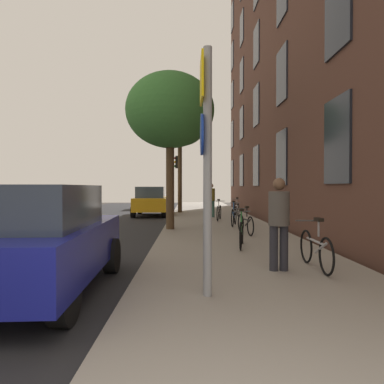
{
  "coord_description": "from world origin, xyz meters",
  "views": [
    {
      "loc": [
        -0.11,
        -1.41,
        1.6
      ],
      "look_at": [
        0.05,
        12.33,
        1.42
      ],
      "focal_mm": 33.36,
      "sensor_mm": 36.0,
      "label": 1
    }
  ],
  "objects_px": {
    "tree_near": "(170,111)",
    "traffic_light": "(178,172)",
    "bicycle_0": "(316,249)",
    "pedestrian_1": "(211,198)",
    "car_2": "(153,197)",
    "bicycle_2": "(245,223)",
    "bicycle_5": "(237,209)",
    "sign_post": "(206,152)",
    "tree_far": "(180,123)",
    "pedestrian_0": "(279,218)",
    "bicycle_3": "(234,216)",
    "car_1": "(151,201)",
    "car_0": "(40,239)",
    "bicycle_1": "(242,232)",
    "bicycle_4": "(219,212)"
  },
  "relations": [
    {
      "from": "pedestrian_1",
      "to": "tree_far",
      "type": "bearing_deg",
      "value": 114.73
    },
    {
      "from": "bicycle_3",
      "to": "pedestrian_1",
      "type": "distance_m",
      "value": 4.1
    },
    {
      "from": "bicycle_0",
      "to": "car_2",
      "type": "bearing_deg",
      "value": 103.59
    },
    {
      "from": "traffic_light",
      "to": "bicycle_1",
      "type": "relative_size",
      "value": 2.15
    },
    {
      "from": "tree_far",
      "to": "bicycle_3",
      "type": "bearing_deg",
      "value": -73.47
    },
    {
      "from": "pedestrian_1",
      "to": "bicycle_5",
      "type": "bearing_deg",
      "value": 29.87
    },
    {
      "from": "bicycle_1",
      "to": "tree_near",
      "type": "bearing_deg",
      "value": 117.12
    },
    {
      "from": "pedestrian_0",
      "to": "pedestrian_1",
      "type": "bearing_deg",
      "value": 92.32
    },
    {
      "from": "car_0",
      "to": "traffic_light",
      "type": "bearing_deg",
      "value": 85.06
    },
    {
      "from": "traffic_light",
      "to": "tree_far",
      "type": "distance_m",
      "value": 3.47
    },
    {
      "from": "tree_far",
      "to": "pedestrian_0",
      "type": "bearing_deg",
      "value": -82.0
    },
    {
      "from": "bicycle_1",
      "to": "pedestrian_0",
      "type": "xyz_separation_m",
      "value": [
        0.28,
        -2.52,
        0.56
      ]
    },
    {
      "from": "bicycle_1",
      "to": "bicycle_4",
      "type": "xyz_separation_m",
      "value": [
        0.07,
        7.2,
        -0.0
      ]
    },
    {
      "from": "bicycle_2",
      "to": "car_1",
      "type": "distance_m",
      "value": 9.56
    },
    {
      "from": "bicycle_2",
      "to": "bicycle_5",
      "type": "relative_size",
      "value": 0.9
    },
    {
      "from": "traffic_light",
      "to": "pedestrian_0",
      "type": "bearing_deg",
      "value": -82.42
    },
    {
      "from": "bicycle_1",
      "to": "pedestrian_1",
      "type": "height_order",
      "value": "pedestrian_1"
    },
    {
      "from": "tree_far",
      "to": "bicycle_1",
      "type": "xyz_separation_m",
      "value": [
        1.81,
        -12.35,
        -4.89
      ]
    },
    {
      "from": "tree_far",
      "to": "traffic_light",
      "type": "bearing_deg",
      "value": 94.49
    },
    {
      "from": "tree_near",
      "to": "bicycle_1",
      "type": "xyz_separation_m",
      "value": [
        1.96,
        -3.83,
        -3.8
      ]
    },
    {
      "from": "bicycle_1",
      "to": "bicycle_3",
      "type": "height_order",
      "value": "bicycle_3"
    },
    {
      "from": "tree_near",
      "to": "traffic_light",
      "type": "bearing_deg",
      "value": 90.02
    },
    {
      "from": "bicycle_4",
      "to": "bicycle_3",
      "type": "bearing_deg",
      "value": -81.35
    },
    {
      "from": "car_0",
      "to": "car_2",
      "type": "bearing_deg",
      "value": 91.23
    },
    {
      "from": "pedestrian_1",
      "to": "car_2",
      "type": "distance_m",
      "value": 10.05
    },
    {
      "from": "sign_post",
      "to": "car_2",
      "type": "height_order",
      "value": "sign_post"
    },
    {
      "from": "tree_far",
      "to": "pedestrian_0",
      "type": "distance_m",
      "value": 15.63
    },
    {
      "from": "pedestrian_1",
      "to": "sign_post",
      "type": "bearing_deg",
      "value": -94.07
    },
    {
      "from": "bicycle_4",
      "to": "car_0",
      "type": "xyz_separation_m",
      "value": [
        -3.58,
        -10.73,
        0.35
      ]
    },
    {
      "from": "sign_post",
      "to": "pedestrian_1",
      "type": "xyz_separation_m",
      "value": [
        0.91,
        12.77,
        -1.0
      ]
    },
    {
      "from": "bicycle_0",
      "to": "car_0",
      "type": "height_order",
      "value": "car_0"
    },
    {
      "from": "sign_post",
      "to": "bicycle_2",
      "type": "bearing_deg",
      "value": 76.11
    },
    {
      "from": "bicycle_3",
      "to": "car_1",
      "type": "bearing_deg",
      "value": 121.17
    },
    {
      "from": "bicycle_1",
      "to": "traffic_light",
      "type": "bearing_deg",
      "value": 97.79
    },
    {
      "from": "traffic_light",
      "to": "pedestrian_1",
      "type": "xyz_separation_m",
      "value": [
        1.79,
        -5.55,
        -1.49
      ]
    },
    {
      "from": "bicycle_2",
      "to": "pedestrian_0",
      "type": "distance_m",
      "value": 4.96
    },
    {
      "from": "tree_far",
      "to": "bicycle_5",
      "type": "relative_size",
      "value": 3.85
    },
    {
      "from": "bicycle_0",
      "to": "pedestrian_1",
      "type": "height_order",
      "value": "pedestrian_1"
    },
    {
      "from": "traffic_light",
      "to": "car_2",
      "type": "relative_size",
      "value": 0.85
    },
    {
      "from": "traffic_light",
      "to": "car_1",
      "type": "bearing_deg",
      "value": -113.87
    },
    {
      "from": "sign_post",
      "to": "bicycle_3",
      "type": "bearing_deg",
      "value": 80.16
    },
    {
      "from": "pedestrian_0",
      "to": "car_0",
      "type": "distance_m",
      "value": 3.93
    },
    {
      "from": "traffic_light",
      "to": "car_0",
      "type": "relative_size",
      "value": 0.88
    },
    {
      "from": "tree_near",
      "to": "bicycle_0",
      "type": "distance_m",
      "value": 7.87
    },
    {
      "from": "tree_far",
      "to": "bicycle_4",
      "type": "bearing_deg",
      "value": -69.99
    },
    {
      "from": "bicycle_3",
      "to": "car_2",
      "type": "relative_size",
      "value": 0.39
    },
    {
      "from": "bicycle_5",
      "to": "car_1",
      "type": "relative_size",
      "value": 0.41
    },
    {
      "from": "bicycle_5",
      "to": "pedestrian_1",
      "type": "xyz_separation_m",
      "value": [
        -1.37,
        -0.79,
        0.58
      ]
    },
    {
      "from": "sign_post",
      "to": "bicycle_4",
      "type": "relative_size",
      "value": 2.05
    },
    {
      "from": "pedestrian_1",
      "to": "car_1",
      "type": "distance_m",
      "value": 3.97
    }
  ]
}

